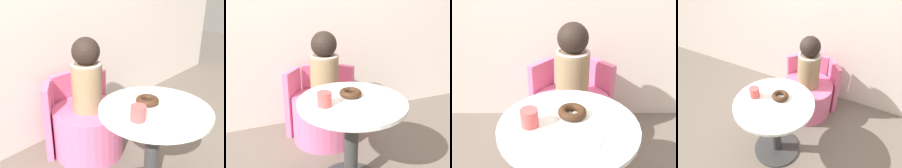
{
  "view_description": "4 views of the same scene",
  "coord_description": "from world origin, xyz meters",
  "views": [
    {
      "loc": [
        -1.12,
        -0.71,
        1.35
      ],
      "look_at": [
        0.09,
        0.41,
        0.69
      ],
      "focal_mm": 42.0,
      "sensor_mm": 36.0,
      "label": 1
    },
    {
      "loc": [
        -0.54,
        -1.29,
        1.29
      ],
      "look_at": [
        0.13,
        0.43,
        0.6
      ],
      "focal_mm": 42.0,
      "sensor_mm": 36.0,
      "label": 2
    },
    {
      "loc": [
        0.06,
        -0.98,
        1.37
      ],
      "look_at": [
        0.06,
        0.41,
        0.66
      ],
      "focal_mm": 42.0,
      "sensor_mm": 36.0,
      "label": 3
    },
    {
      "loc": [
        0.76,
        -0.97,
        1.77
      ],
      "look_at": [
        0.06,
        0.36,
        0.61
      ],
      "focal_mm": 32.0,
      "sensor_mm": 36.0,
      "label": 4
    }
  ],
  "objects": [
    {
      "name": "donut",
      "position": [
        0.1,
        0.12,
        0.66
      ],
      "size": [
        0.14,
        0.14,
        0.04
      ],
      "color": "#3D2314",
      "rests_on": "round_table"
    },
    {
      "name": "cup",
      "position": [
        -0.11,
        0.03,
        0.68
      ],
      "size": [
        0.09,
        0.09,
        0.09
      ],
      "color": "#DB4C4C",
      "rests_on": "round_table"
    },
    {
      "name": "ground_plane",
      "position": [
        0.0,
        0.0,
        0.0
      ],
      "size": [
        12.0,
        12.0,
        0.0
      ],
      "primitive_type": "plane",
      "color": "#665B51"
    },
    {
      "name": "paper_napkin",
      "position": [
        0.17,
        -0.06,
        0.64
      ],
      "size": [
        0.15,
        0.15,
        0.01
      ],
      "color": "silver",
      "rests_on": "round_table"
    },
    {
      "name": "child_figure",
      "position": [
        0.11,
        0.69,
        0.67
      ],
      "size": [
        0.24,
        0.24,
        0.57
      ],
      "color": "#937A56",
      "rests_on": "tub_chair"
    },
    {
      "name": "booth_backrest",
      "position": [
        0.11,
        0.93,
        0.3
      ],
      "size": [
        0.67,
        0.24,
        0.61
      ],
      "color": "#DB6693",
      "rests_on": "ground_plane"
    },
    {
      "name": "round_table",
      "position": [
        0.08,
        0.05,
        0.43
      ],
      "size": [
        0.68,
        0.68,
        0.63
      ],
      "color": "#333333",
      "rests_on": "ground_plane"
    },
    {
      "name": "tub_chair",
      "position": [
        0.11,
        0.69,
        0.19
      ],
      "size": [
        0.57,
        0.57,
        0.39
      ],
      "color": "#DB6693",
      "rests_on": "ground_plane"
    }
  ]
}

